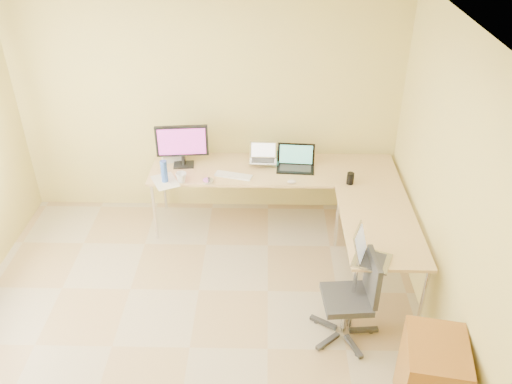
{
  "coord_description": "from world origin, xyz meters",
  "views": [
    {
      "loc": [
        0.64,
        -3.16,
        3.58
      ],
      "look_at": [
        0.55,
        1.1,
        0.9
      ],
      "focal_mm": 37.42,
      "sensor_mm": 36.0,
      "label": 1
    }
  ],
  "objects_px": {
    "water_bottle": "(164,172)",
    "office_chair": "(347,291)",
    "laptop_black": "(296,159)",
    "cabinet": "(430,381)",
    "desk_return": "(376,255)",
    "monitor": "(182,146)",
    "keyboard": "(233,176)",
    "desk_main": "(273,197)",
    "laptop_center": "(263,153)",
    "desk_fan": "(171,147)",
    "mug": "(181,177)",
    "laptop_return": "(373,250)"
  },
  "relations": [
    {
      "from": "desk_main",
      "to": "laptop_center",
      "type": "relative_size",
      "value": 8.99
    },
    {
      "from": "laptop_center",
      "to": "keyboard",
      "type": "bearing_deg",
      "value": -139.28
    },
    {
      "from": "desk_main",
      "to": "desk_return",
      "type": "height_order",
      "value": "same"
    },
    {
      "from": "office_chair",
      "to": "cabinet",
      "type": "relative_size",
      "value": 1.18
    },
    {
      "from": "cabinet",
      "to": "laptop_center",
      "type": "bearing_deg",
      "value": 125.95
    },
    {
      "from": "desk_return",
      "to": "keyboard",
      "type": "height_order",
      "value": "keyboard"
    },
    {
      "from": "desk_return",
      "to": "laptop_return",
      "type": "relative_size",
      "value": 3.69
    },
    {
      "from": "desk_return",
      "to": "office_chair",
      "type": "distance_m",
      "value": 0.77
    },
    {
      "from": "water_bottle",
      "to": "mug",
      "type": "bearing_deg",
      "value": 0.0
    },
    {
      "from": "laptop_black",
      "to": "water_bottle",
      "type": "distance_m",
      "value": 1.39
    },
    {
      "from": "keyboard",
      "to": "laptop_return",
      "type": "relative_size",
      "value": 1.11
    },
    {
      "from": "laptop_black",
      "to": "laptop_return",
      "type": "height_order",
      "value": "laptop_black"
    },
    {
      "from": "desk_fan",
      "to": "office_chair",
      "type": "height_order",
      "value": "desk_fan"
    },
    {
      "from": "water_bottle",
      "to": "office_chair",
      "type": "xyz_separation_m",
      "value": [
        1.74,
        -1.37,
        -0.35
      ]
    },
    {
      "from": "desk_main",
      "to": "laptop_center",
      "type": "bearing_deg",
      "value": 145.38
    },
    {
      "from": "monitor",
      "to": "keyboard",
      "type": "distance_m",
      "value": 0.64
    },
    {
      "from": "laptop_black",
      "to": "keyboard",
      "type": "xyz_separation_m",
      "value": [
        -0.66,
        -0.17,
        -0.12
      ]
    },
    {
      "from": "desk_return",
      "to": "monitor",
      "type": "height_order",
      "value": "monitor"
    },
    {
      "from": "laptop_black",
      "to": "laptop_return",
      "type": "bearing_deg",
      "value": -65.64
    },
    {
      "from": "monitor",
      "to": "keyboard",
      "type": "bearing_deg",
      "value": -27.59
    },
    {
      "from": "desk_return",
      "to": "laptop_black",
      "type": "height_order",
      "value": "laptop_black"
    },
    {
      "from": "desk_return",
      "to": "mug",
      "type": "xyz_separation_m",
      "value": [
        -1.93,
        0.7,
        0.42
      ]
    },
    {
      "from": "mug",
      "to": "office_chair",
      "type": "height_order",
      "value": "office_chair"
    },
    {
      "from": "cabinet",
      "to": "monitor",
      "type": "bearing_deg",
      "value": 139.93
    },
    {
      "from": "mug",
      "to": "cabinet",
      "type": "bearing_deg",
      "value": -45.86
    },
    {
      "from": "mug",
      "to": "office_chair",
      "type": "distance_m",
      "value": 2.1
    },
    {
      "from": "desk_return",
      "to": "desk_fan",
      "type": "relative_size",
      "value": 4.21
    },
    {
      "from": "keyboard",
      "to": "office_chair",
      "type": "xyz_separation_m",
      "value": [
        1.03,
        -1.49,
        -0.24
      ]
    },
    {
      "from": "water_bottle",
      "to": "cabinet",
      "type": "relative_size",
      "value": 0.33
    },
    {
      "from": "laptop_black",
      "to": "laptop_return",
      "type": "distance_m",
      "value": 1.64
    },
    {
      "from": "desk_main",
      "to": "desk_return",
      "type": "xyz_separation_m",
      "value": [
        0.98,
        -1.0,
        0.0
      ]
    },
    {
      "from": "laptop_black",
      "to": "laptop_return",
      "type": "relative_size",
      "value": 1.13
    },
    {
      "from": "monitor",
      "to": "desk_fan",
      "type": "bearing_deg",
      "value": 132.51
    },
    {
      "from": "monitor",
      "to": "desk_fan",
      "type": "height_order",
      "value": "monitor"
    },
    {
      "from": "laptop_black",
      "to": "keyboard",
      "type": "distance_m",
      "value": 0.69
    },
    {
      "from": "monitor",
      "to": "desk_fan",
      "type": "relative_size",
      "value": 1.8
    },
    {
      "from": "desk_main",
      "to": "mug",
      "type": "height_order",
      "value": "mug"
    },
    {
      "from": "desk_main",
      "to": "monitor",
      "type": "relative_size",
      "value": 4.77
    },
    {
      "from": "desk_main",
      "to": "office_chair",
      "type": "height_order",
      "value": "office_chair"
    },
    {
      "from": "laptop_center",
      "to": "laptop_return",
      "type": "distance_m",
      "value": 1.87
    },
    {
      "from": "keyboard",
      "to": "water_bottle",
      "type": "distance_m",
      "value": 0.72
    },
    {
      "from": "keyboard",
      "to": "desk_fan",
      "type": "distance_m",
      "value": 0.8
    },
    {
      "from": "laptop_black",
      "to": "desk_return",
      "type": "bearing_deg",
      "value": -49.36
    },
    {
      "from": "desk_main",
      "to": "desk_fan",
      "type": "bearing_deg",
      "value": 170.78
    },
    {
      "from": "desk_fan",
      "to": "desk_return",
      "type": "bearing_deg",
      "value": -13.74
    },
    {
      "from": "keyboard",
      "to": "desk_fan",
      "type": "bearing_deg",
      "value": 167.83
    },
    {
      "from": "monitor",
      "to": "desk_main",
      "type": "bearing_deg",
      "value": -8.54
    },
    {
      "from": "laptop_black",
      "to": "cabinet",
      "type": "relative_size",
      "value": 0.55
    },
    {
      "from": "desk_main",
      "to": "monitor",
      "type": "xyz_separation_m",
      "value": [
        -0.98,
        0.05,
        0.6
      ]
    },
    {
      "from": "monitor",
      "to": "water_bottle",
      "type": "xyz_separation_m",
      "value": [
        -0.15,
        -0.35,
        -0.12
      ]
    }
  ]
}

